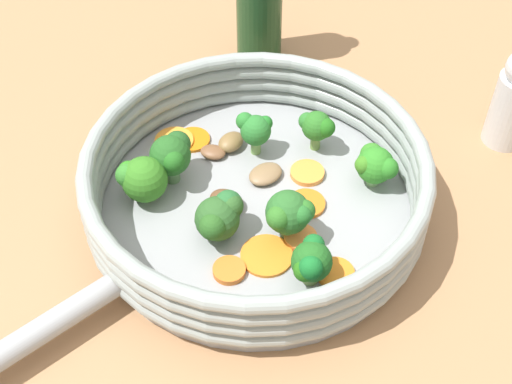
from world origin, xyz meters
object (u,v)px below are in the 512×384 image
at_px(carrot_slice_1, 306,204).
at_px(broccoli_floret_3, 311,262).
at_px(carrot_slice_5, 307,173).
at_px(broccoli_floret_7, 220,216).
at_px(broccoli_floret_1, 141,179).
at_px(carrot_slice_6, 229,270).
at_px(carrot_slice_4, 174,142).
at_px(carrot_slice_7, 193,140).
at_px(skillet, 256,208).
at_px(mushroom_piece_0, 231,142).
at_px(carrot_slice_0, 335,273).
at_px(broccoli_floret_6, 289,213).
at_px(mushroom_piece_3, 213,152).
at_px(mushroom_piece_2, 227,203).
at_px(broccoli_floret_4, 318,127).
at_px(broccoli_floret_2, 255,129).
at_px(mushroom_piece_1, 265,174).
at_px(carrot_slice_3, 301,238).
at_px(carrot_slice_2, 271,255).
at_px(broccoli_floret_5, 172,155).
at_px(broccoli_floret_0, 375,164).

relative_size(carrot_slice_1, broccoli_floret_3, 0.82).
distance_m(carrot_slice_5, broccoli_floret_7, 0.11).
distance_m(carrot_slice_1, broccoli_floret_1, 0.16).
bearing_deg(carrot_slice_6, carrot_slice_5, -40.12).
relative_size(carrot_slice_4, carrot_slice_7, 1.11).
bearing_deg(skillet, mushroom_piece_0, 10.14).
distance_m(carrot_slice_0, broccoli_floret_6, 0.07).
bearing_deg(mushroom_piece_3, skillet, -154.26).
distance_m(carrot_slice_6, mushroom_piece_2, 0.07).
bearing_deg(broccoli_floret_4, broccoli_floret_7, 132.45).
distance_m(broccoli_floret_2, mushroom_piece_3, 0.05).
bearing_deg(mushroom_piece_1, carrot_slice_0, -161.37).
bearing_deg(broccoli_floret_6, carrot_slice_4, 34.30).
height_order(carrot_slice_3, broccoli_floret_3, broccoli_floret_3).
distance_m(carrot_slice_4, carrot_slice_6, 0.17).
bearing_deg(mushroom_piece_3, broccoli_floret_2, -89.56).
distance_m(carrot_slice_3, mushroom_piece_3, 0.14).
bearing_deg(carrot_slice_2, mushroom_piece_3, 15.53).
bearing_deg(skillet, carrot_slice_1, -101.85).
bearing_deg(broccoli_floret_3, broccoli_floret_5, 37.45).
height_order(carrot_slice_7, broccoli_floret_0, broccoli_floret_0).
height_order(carrot_slice_0, broccoli_floret_0, broccoli_floret_0).
xyz_separation_m(broccoli_floret_0, mushroom_piece_1, (0.02, 0.10, -0.02)).
bearing_deg(mushroom_piece_3, broccoli_floret_6, -153.88).
bearing_deg(skillet, broccoli_floret_2, -7.67).
bearing_deg(carrot_slice_7, broccoli_floret_0, -116.53).
relative_size(carrot_slice_1, carrot_slice_5, 1.06).
distance_m(carrot_slice_4, broccoli_floret_0, 0.20).
bearing_deg(mushroom_piece_1, broccoli_floret_4, -59.67).
distance_m(broccoli_floret_2, broccoli_floret_4, 0.06).
relative_size(broccoli_floret_4, mushroom_piece_1, 1.25).
distance_m(broccoli_floret_6, broccoli_floret_7, 0.06).
distance_m(broccoli_floret_4, mushroom_piece_0, 0.09).
bearing_deg(carrot_slice_4, mushroom_piece_3, -121.26).
relative_size(broccoli_floret_5, broccoli_floret_7, 1.10).
bearing_deg(carrot_slice_7, broccoli_floret_2, -111.36).
relative_size(broccoli_floret_5, mushroom_piece_1, 1.46).
relative_size(carrot_slice_0, mushroom_piece_2, 0.98).
xyz_separation_m(carrot_slice_5, broccoli_floret_4, (0.04, -0.02, 0.03)).
height_order(carrot_slice_3, carrot_slice_4, same).
xyz_separation_m(carrot_slice_5, broccoli_floret_6, (-0.07, 0.03, 0.03)).
height_order(carrot_slice_0, carrot_slice_3, carrot_slice_3).
height_order(carrot_slice_3, carrot_slice_6, same).
distance_m(carrot_slice_5, broccoli_floret_3, 0.13).
relative_size(broccoli_floret_4, mushroom_piece_0, 1.49).
xyz_separation_m(carrot_slice_6, broccoli_floret_0, (0.09, -0.15, 0.02)).
bearing_deg(broccoli_floret_0, carrot_slice_6, 120.14).
bearing_deg(broccoli_floret_2, carrot_slice_6, 163.29).
height_order(carrot_slice_1, broccoli_floret_2, broccoli_floret_2).
xyz_separation_m(carrot_slice_1, mushroom_piece_1, (0.04, 0.03, 0.00)).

